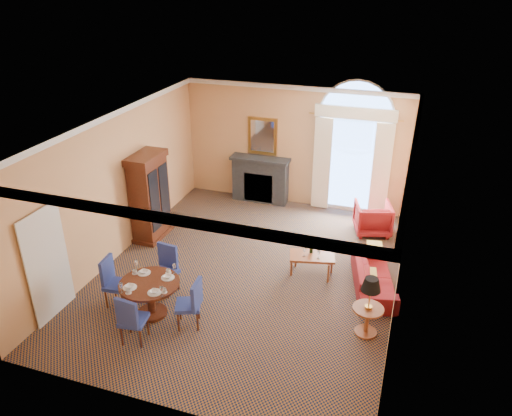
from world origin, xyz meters
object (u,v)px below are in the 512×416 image
(armchair, at_px, (373,218))
(coffee_table, at_px, (312,256))
(dining_table, at_px, (150,291))
(side_table, at_px, (369,299))
(armoire, at_px, (150,198))
(sofa, at_px, (374,276))

(armchair, relative_size, coffee_table, 0.83)
(dining_table, height_order, side_table, side_table)
(armchair, bearing_deg, armoire, 3.60)
(armoire, relative_size, dining_table, 1.87)
(coffee_table, height_order, side_table, side_table)
(coffee_table, bearing_deg, armchair, 52.92)
(armchair, xyz_separation_m, side_table, (0.36, -3.80, 0.34))
(dining_table, distance_m, side_table, 3.92)
(sofa, height_order, side_table, side_table)
(coffee_table, bearing_deg, dining_table, -151.83)
(side_table, bearing_deg, sofa, 91.97)
(coffee_table, bearing_deg, sofa, -17.25)
(side_table, bearing_deg, armoire, 159.79)
(dining_table, height_order, coffee_table, dining_table)
(coffee_table, bearing_deg, armoire, 160.11)
(dining_table, bearing_deg, coffee_table, 41.93)
(armchair, xyz_separation_m, coffee_table, (-0.98, -2.27, 0.05))
(armoire, height_order, coffee_table, armoire)
(sofa, bearing_deg, side_table, 168.54)
(sofa, height_order, coffee_table, coffee_table)
(armchair, bearing_deg, sofa, 80.70)
(sofa, xyz_separation_m, armchair, (-0.31, 2.35, 0.11))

